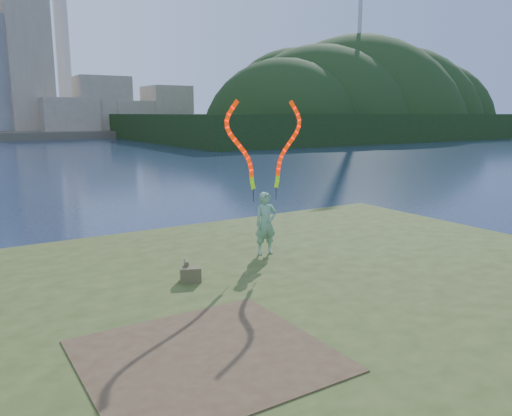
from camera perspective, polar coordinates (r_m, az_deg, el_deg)
ground at (r=10.98m, az=-2.80°, el=-10.96°), size 320.00×320.00×0.00m
grassy_knoll at (r=9.07m, az=4.51°, el=-13.49°), size 20.00×18.00×0.80m
dirt_patch at (r=7.13m, az=-5.78°, el=-16.41°), size 3.20×3.00×0.02m
wooded_hill at (r=94.47m, az=11.14°, el=8.16°), size 78.00×50.00×63.00m
woman_with_ribbons at (r=11.55m, az=1.10°, el=1.72°), size 1.97×0.46×3.87m
canvas_bag at (r=9.99m, az=-7.52°, el=-7.42°), size 0.48×0.54×0.39m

